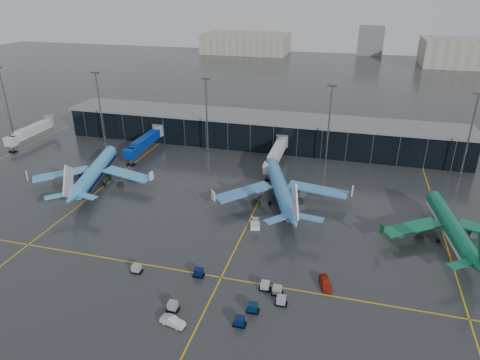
% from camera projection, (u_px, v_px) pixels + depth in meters
% --- Properties ---
extents(ground, '(600.00, 600.00, 0.00)m').
position_uv_depth(ground, '(200.00, 232.00, 100.01)').
color(ground, '#282B2D').
rests_on(ground, ground).
extents(terminal_pier, '(142.00, 17.00, 10.70)m').
position_uv_depth(terminal_pier, '(258.00, 130.00, 152.17)').
color(terminal_pier, black).
rests_on(terminal_pier, ground).
extents(jet_bridges, '(94.00, 27.50, 7.20)m').
position_uv_depth(jet_bridges, '(145.00, 141.00, 144.08)').
color(jet_bridges, '#595B60').
rests_on(jet_bridges, ground).
extents(flood_masts, '(203.00, 0.50, 25.50)m').
position_uv_depth(flood_masts, '(266.00, 118.00, 136.96)').
color(flood_masts, '#595B60').
rests_on(flood_masts, ground).
extents(distant_hangars, '(260.00, 71.00, 22.00)m').
position_uv_depth(distant_hangars, '(384.00, 48.00, 321.65)').
color(distant_hangars, '#B2AD99').
rests_on(distant_hangars, ground).
extents(taxi_lines, '(220.00, 120.00, 0.02)m').
position_uv_depth(taxi_lines, '(252.00, 216.00, 106.96)').
color(taxi_lines, gold).
rests_on(taxi_lines, ground).
extents(airliner_arkefly, '(45.18, 48.79, 12.64)m').
position_uv_depth(airliner_arkefly, '(94.00, 163.00, 122.02)').
color(airliner_arkefly, '#43A4DD').
rests_on(airliner_arkefly, ground).
extents(airliner_klm_near, '(49.10, 52.26, 13.01)m').
position_uv_depth(airliner_klm_near, '(280.00, 178.00, 111.91)').
color(airliner_klm_near, '#3E86CC').
rests_on(airliner_klm_near, ground).
extents(airliner_aer_lingus, '(37.68, 41.60, 11.53)m').
position_uv_depth(airliner_aer_lingus, '(452.00, 217.00, 94.93)').
color(airliner_aer_lingus, '#0C6B47').
rests_on(airliner_aer_lingus, ground).
extents(baggage_carts, '(31.98, 12.39, 1.70)m').
position_uv_depth(baggage_carts, '(227.00, 294.00, 78.93)').
color(baggage_carts, black).
rests_on(baggage_carts, ground).
extents(mobile_airstair, '(2.88, 3.62, 3.45)m').
position_uv_depth(mobile_airstair, '(255.00, 224.00, 101.71)').
color(mobile_airstair, white).
rests_on(mobile_airstair, ground).
extents(service_van_red, '(3.23, 5.13, 1.63)m').
position_uv_depth(service_van_red, '(326.00, 282.00, 81.81)').
color(service_van_red, '#A9250D').
rests_on(service_van_red, ground).
extents(service_van_white, '(4.77, 2.49, 1.50)m').
position_uv_depth(service_van_white, '(173.00, 321.00, 72.45)').
color(service_van_white, silver).
rests_on(service_van_white, ground).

